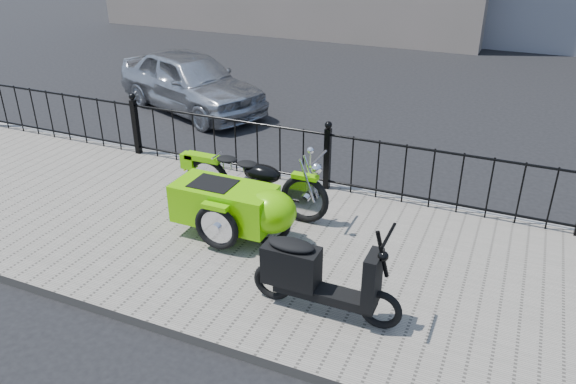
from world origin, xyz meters
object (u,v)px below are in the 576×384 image
at_px(scooter, 315,276).
at_px(spare_tire, 269,224).
at_px(sedan_car, 191,81).
at_px(motorcycle_sidecar, 242,201).

relative_size(scooter, spare_tire, 2.91).
height_order(scooter, sedan_car, sedan_car).
bearing_deg(scooter, motorcycle_sidecar, 142.26).
relative_size(scooter, sedan_car, 0.43).
bearing_deg(motorcycle_sidecar, scooter, -37.74).
bearing_deg(spare_tire, motorcycle_sidecar, 167.02).
bearing_deg(sedan_car, motorcycle_sidecar, -119.92).
xyz_separation_m(motorcycle_sidecar, scooter, (1.43, -1.11, -0.04)).
distance_m(motorcycle_sidecar, sedan_car, 5.71).
height_order(spare_tire, sedan_car, sedan_car).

